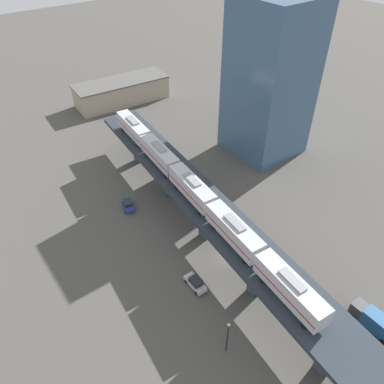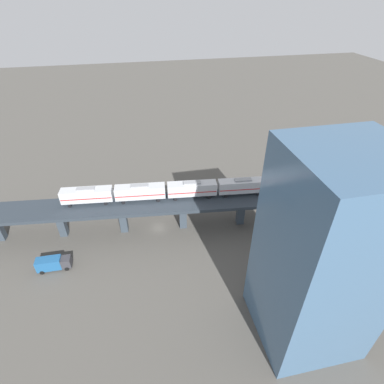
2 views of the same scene
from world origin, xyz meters
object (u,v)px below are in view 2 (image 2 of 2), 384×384
object	(u,v)px
street_lamp	(104,196)
street_car_blue	(233,199)
street_car_silver	(148,207)
delivery_truck	(53,263)
office_tower	(322,257)
subway_train	(192,189)

from	to	relation	value
street_lamp	street_car_blue	bearing A→B (deg)	83.41
street_car_silver	street_lamp	size ratio (longest dim) A/B	0.64
street_car_blue	street_lamp	world-z (taller)	street_lamp
delivery_truck	office_tower	size ratio (longest dim) A/B	0.20
subway_train	street_car_silver	xyz separation A→B (m)	(-7.46, -10.88, -9.86)
delivery_truck	street_car_silver	bearing A→B (deg)	127.08
delivery_truck	street_car_blue	bearing A→B (deg)	108.90
delivery_truck	office_tower	distance (m)	54.48
subway_train	street_car_silver	bearing A→B (deg)	-124.44
street_car_silver	street_lamp	world-z (taller)	street_lamp
subway_train	street_car_blue	world-z (taller)	subway_train
street_lamp	subway_train	bearing A→B (deg)	64.39
street_car_silver	delivery_truck	world-z (taller)	delivery_truck
subway_train	delivery_truck	world-z (taller)	subway_train
subway_train	street_car_silver	size ratio (longest dim) A/B	14.08
street_car_blue	street_car_silver	distance (m)	24.34
delivery_truck	street_lamp	world-z (taller)	street_lamp
street_car_blue	delivery_truck	world-z (taller)	delivery_truck
street_car_blue	delivery_truck	distance (m)	49.16
street_car_blue	office_tower	distance (m)	42.65
subway_train	street_lamp	distance (m)	25.80
street_car_silver	office_tower	distance (m)	49.79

